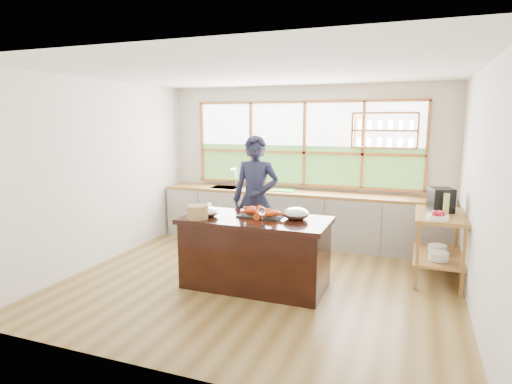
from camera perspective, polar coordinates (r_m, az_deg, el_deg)
The scene contains 18 objects.
ground_plane at distance 5.81m, azimuth 0.62°, elevation -11.75°, with size 5.00×5.00×0.00m, color olive.
room_shell at distance 5.90m, azimuth 2.59°, elevation 6.05°, with size 5.02×4.52×2.71m.
back_counter at distance 7.46m, azimuth 5.61°, elevation -3.32°, with size 4.90×0.63×0.90m.
right_shelf_unit at distance 6.18m, azimuth 23.23°, elevation -5.37°, with size 0.62×1.10×0.90m.
island at distance 5.48m, azimuth -0.09°, elevation -8.04°, with size 1.85×0.90×0.90m.
cook at distance 6.34m, azimuth -0.04°, elevation -1.02°, with size 0.69×0.45×1.90m, color #191B33.
potted_plant at distance 7.69m, azimuth -0.73°, elevation 1.61°, with size 0.16×0.11×0.30m, color slate.
cutting_board at distance 7.45m, azimuth 3.57°, elevation 0.24°, with size 0.40×0.30×0.01m, color green.
espresso_machine at distance 6.23m, azimuth 23.45°, elevation -0.97°, with size 0.28×0.30×0.32m, color black.
wine_bottle at distance 5.97m, azimuth 24.03°, elevation -1.56°, with size 0.07×0.07×0.29m, color #9BC254.
fruit_bowl at distance 5.75m, azimuth 23.09°, elevation -2.96°, with size 0.26×0.26×0.11m.
slate_board at distance 5.49m, azimuth 0.76°, elevation -3.11°, with size 0.55×0.40×0.02m, color black.
lobster_pile at distance 5.47m, azimuth 0.63°, elevation -2.62°, with size 0.55×0.48×0.08m.
mixing_bowl_left at distance 5.49m, azimuth -6.41°, elevation -2.67°, with size 0.27×0.27×0.13m, color #ADB0B5.
mixing_bowl_right at distance 5.32m, azimuth 5.34°, elevation -2.89°, with size 0.32×0.32×0.16m, color #ADB0B5.
wine_glass at distance 4.95m, azimuth 0.81°, elevation -2.70°, with size 0.08×0.08×0.22m.
wicker_basket at distance 5.37m, azimuth -7.83°, elevation -2.65°, with size 0.27×0.27×0.17m, color #A08043.
parchment_roll at distance 5.86m, azimuth -6.19°, elevation -2.03°, with size 0.08×0.08×0.30m, color white.
Camera 1 is at (1.85, -5.09, 2.11)m, focal length 30.00 mm.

